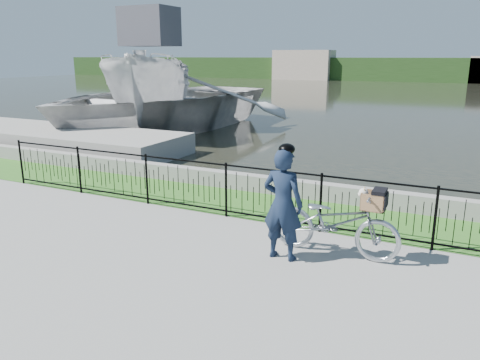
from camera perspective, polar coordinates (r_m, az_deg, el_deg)
The scene contains 12 objects.
ground at distance 8.04m, azimuth -0.60°, elevation -8.89°, with size 120.00×120.00×0.00m, color gray.
grass_strip at distance 10.28m, azimuth 5.87°, elevation -3.55°, with size 60.00×2.00×0.01m, color #326920.
water at distance 39.85m, azimuth 21.29°, elevation 9.25°, with size 120.00×120.00×0.00m, color black.
quay_wall at distance 11.12m, azimuth 7.67°, elevation -1.11°, with size 60.00×0.30×0.40m, color gray.
fence at distance 9.21m, azimuth 3.82°, elevation -1.96°, with size 14.00×0.06×1.15m, color black, non-canonical shape.
far_treeline at distance 66.69m, azimuth 23.54°, elevation 12.21°, with size 120.00×6.00×3.00m, color #234219.
far_building_left at distance 68.01m, azimuth 7.79°, elevation 13.73°, with size 8.00×4.00×4.00m, color #AB9B89.
dock at distance 18.19m, azimuth -21.67°, elevation 4.70°, with size 10.00×3.00×0.70m, color gray.
bicycle_rig at distance 7.96m, azimuth 11.54°, elevation -5.00°, with size 2.16×0.75×1.24m.
cyclist at distance 7.56m, azimuth 5.24°, elevation -2.84°, with size 0.69×0.47×1.92m.
boat_near at distance 21.24m, azimuth -10.64°, elevation 10.93°, with size 7.09×9.44×5.24m.
boat_far at distance 21.59m, azimuth -9.88°, elevation 9.47°, with size 10.39×13.40×2.55m.
Camera 1 is at (3.28, -6.59, 3.24)m, focal length 35.00 mm.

